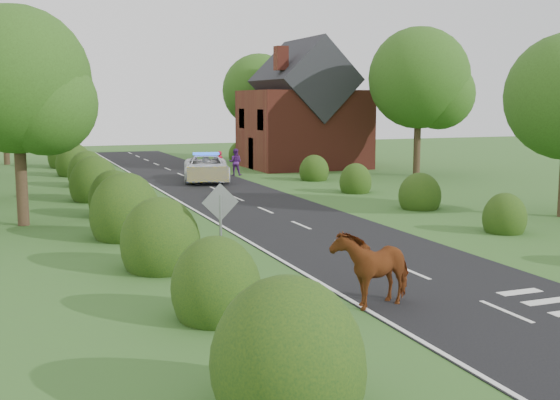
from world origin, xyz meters
name	(u,v)px	position (x,y,z in m)	size (l,w,h in m)	color
ground	(412,273)	(0.00, 0.00, 0.00)	(120.00, 120.00, 0.00)	#376126
road	(244,201)	(0.00, 15.00, 0.01)	(6.00, 70.00, 0.02)	black
road_markings	(224,209)	(-1.60, 12.93, 0.03)	(4.96, 70.00, 0.01)	white
hedgerow_left	(116,203)	(-6.51, 11.69, 0.75)	(2.75, 50.41, 3.00)	#173814
hedgerow_right	(405,193)	(6.60, 11.21, 0.55)	(2.10, 45.78, 2.10)	#173814
tree_left_a	(24,86)	(-9.75, 11.86, 5.34)	(5.74, 5.60, 8.38)	#332316
tree_left_d	(7,89)	(-10.23, 39.85, 5.64)	(6.15, 6.00, 8.89)	#332316
tree_right_b	(424,82)	(14.29, 21.84, 5.94)	(6.56, 6.40, 9.40)	#332316
tree_right_c	(263,94)	(9.27, 37.85, 5.34)	(6.15, 6.00, 8.58)	#332316
road_sign	(220,214)	(-5.00, 2.00, 1.65)	(1.06, 0.08, 2.53)	gray
house	(303,115)	(9.49, 30.00, 3.79)	(8.00, 7.40, 9.17)	maroon
cow	(372,272)	(-2.52, -2.26, 0.76)	(1.14, 2.15, 1.52)	#5D190B
police_van	(206,168)	(0.61, 23.95, 0.79)	(3.86, 6.13, 1.72)	white
pedestrian_red	(219,163)	(2.32, 26.99, 0.78)	(0.57, 0.37, 1.56)	#A90F28
pedestrian_purple	(235,162)	(3.21, 26.41, 0.86)	(0.84, 0.65, 1.72)	#4D1B69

